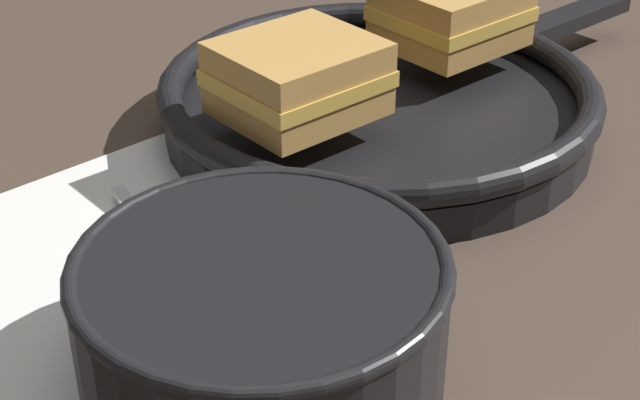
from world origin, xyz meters
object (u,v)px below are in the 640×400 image
(soup_bowl, at_px, (262,311))
(sandwich_near_right, at_px, (298,78))
(skillet, at_px, (380,102))
(sandwich_near_left, at_px, (451,13))
(spoon, at_px, (171,282))

(soup_bowl, relative_size, sandwich_near_right, 1.60)
(skillet, xyz_separation_m, sandwich_near_left, (0.01, 0.07, 0.04))
(skillet, distance_m, sandwich_near_right, 0.09)
(spoon, distance_m, skillet, 0.23)
(sandwich_near_left, bearing_deg, spoon, -87.57)
(spoon, bearing_deg, skillet, 121.08)
(spoon, bearing_deg, sandwich_near_left, 118.24)
(soup_bowl, height_order, sandwich_near_left, sandwich_near_left)
(skillet, bearing_deg, soup_bowl, -67.63)
(sandwich_near_right, bearing_deg, spoon, -78.49)
(sandwich_near_left, distance_m, sandwich_near_right, 0.16)
(soup_bowl, height_order, skillet, soup_bowl)
(sandwich_near_left, relative_size, sandwich_near_right, 1.00)
(soup_bowl, relative_size, spoon, 1.22)
(skillet, bearing_deg, spoon, -84.73)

